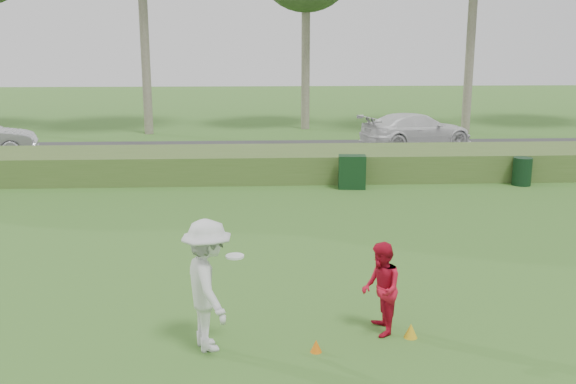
{
  "coord_description": "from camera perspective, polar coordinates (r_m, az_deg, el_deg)",
  "views": [
    {
      "loc": [
        -0.71,
        -9.41,
        4.41
      ],
      "look_at": [
        0.0,
        4.0,
        1.3
      ],
      "focal_mm": 40.0,
      "sensor_mm": 36.0,
      "label": 1
    }
  ],
  "objects": [
    {
      "name": "player_red",
      "position": [
        10.07,
        8.27,
        -8.52
      ],
      "size": [
        0.56,
        0.71,
        1.46
      ],
      "primitive_type": "imported",
      "rotation": [
        0.0,
        0.0,
        -1.57
      ],
      "color": "red",
      "rests_on": "ground"
    },
    {
      "name": "cone_yellow",
      "position": [
        10.24,
        10.86,
        -12.0
      ],
      "size": [
        0.21,
        0.21,
        0.23
      ],
      "primitive_type": "cone",
      "color": "gold",
      "rests_on": "ground"
    },
    {
      "name": "car_right",
      "position": [
        28.4,
        11.35,
        5.43
      ],
      "size": [
        5.34,
        3.4,
        1.44
      ],
      "primitive_type": "imported",
      "rotation": [
        0.0,
        0.0,
        1.87
      ],
      "color": "white",
      "rests_on": "park_road"
    },
    {
      "name": "trash_bin",
      "position": [
        21.75,
        20.09,
        1.73
      ],
      "size": [
        0.76,
        0.76,
        0.89
      ],
      "primitive_type": "cylinder",
      "rotation": [
        0.0,
        0.0,
        -0.36
      ],
      "color": "black",
      "rests_on": "ground"
    },
    {
      "name": "ground",
      "position": [
        10.42,
        1.19,
        -12.01
      ],
      "size": [
        120.0,
        120.0,
        0.0
      ],
      "primitive_type": "plane",
      "color": "#316421",
      "rests_on": "ground"
    },
    {
      "name": "cone_orange",
      "position": [
        9.66,
        2.51,
        -13.51
      ],
      "size": [
        0.17,
        0.17,
        0.19
      ],
      "primitive_type": "cone",
      "color": "orange",
      "rests_on": "ground"
    },
    {
      "name": "park_road",
      "position": [
        26.78,
        -1.47,
        3.61
      ],
      "size": [
        80.0,
        6.0,
        0.06
      ],
      "primitive_type": "cube",
      "color": "#2D2D2D",
      "rests_on": "ground"
    },
    {
      "name": "reed_strip",
      "position": [
        21.78,
        -1.11,
        2.56
      ],
      "size": [
        80.0,
        3.0,
        0.9
      ],
      "primitive_type": "cube",
      "color": "#416127",
      "rests_on": "ground"
    },
    {
      "name": "player_white",
      "position": [
        9.49,
        -7.14,
        -8.23
      ],
      "size": [
        1.1,
        1.44,
        1.96
      ],
      "rotation": [
        0.0,
        0.0,
        1.9
      ],
      "color": "silver",
      "rests_on": "ground"
    },
    {
      "name": "utility_cabinet",
      "position": [
        20.06,
        5.71,
        1.79
      ],
      "size": [
        0.88,
        0.6,
        1.04
      ],
      "primitive_type": "cube",
      "rotation": [
        0.0,
        0.0,
        -0.09
      ],
      "color": "black",
      "rests_on": "ground"
    }
  ]
}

